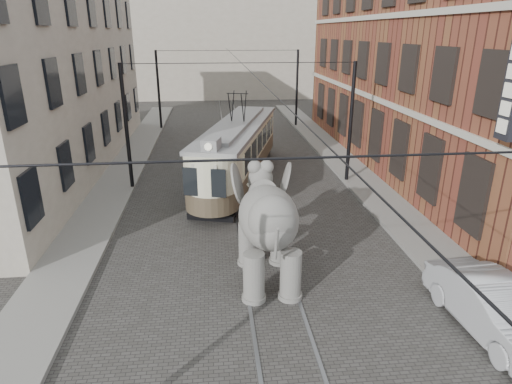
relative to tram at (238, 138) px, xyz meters
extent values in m
plane|color=#3C3A38|center=(0.30, -6.95, -2.25)|extent=(120.00, 120.00, 0.00)
cube|color=slate|center=(6.30, -6.95, -2.17)|extent=(2.00, 60.00, 0.15)
cube|color=slate|center=(-6.20, -6.95, -2.17)|extent=(2.00, 60.00, 0.15)
cube|color=brown|center=(11.30, 2.05, 3.75)|extent=(8.00, 26.00, 12.00)
cube|color=#9E9383|center=(-10.70, 3.05, 2.75)|extent=(7.00, 24.00, 10.00)
cube|color=#9E9383|center=(0.30, 33.05, 4.75)|extent=(28.00, 10.00, 14.00)
imported|color=#9E9EA2|center=(5.67, -12.96, -1.54)|extent=(1.79, 4.36, 1.41)
camera|label=1|loc=(-1.29, -21.66, 5.06)|focal=30.59mm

